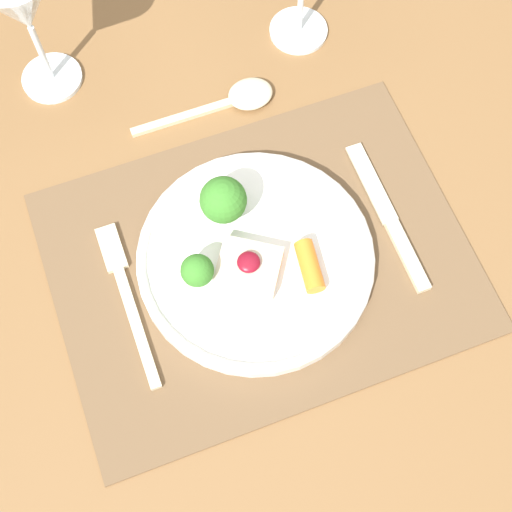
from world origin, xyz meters
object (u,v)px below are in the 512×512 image
(fork, at_px, (126,292))
(wine_glass_far, at_px, (22,8))
(spoon, at_px, (239,98))
(knife, at_px, (392,225))
(dinner_plate, at_px, (253,256))

(fork, distance_m, wine_glass_far, 0.34)
(fork, xyz_separation_m, spoon, (0.21, 0.20, 0.00))
(fork, distance_m, knife, 0.31)
(knife, height_order, wine_glass_far, wine_glass_far)
(dinner_plate, height_order, fork, dinner_plate)
(knife, bearing_deg, spoon, 117.19)
(dinner_plate, distance_m, fork, 0.15)
(dinner_plate, distance_m, spoon, 0.22)
(dinner_plate, distance_m, wine_glass_far, 0.38)
(dinner_plate, height_order, spoon, dinner_plate)
(fork, height_order, wine_glass_far, wine_glass_far)
(fork, relative_size, wine_glass_far, 1.13)
(fork, xyz_separation_m, wine_glass_far, (-0.01, 0.31, 0.12))
(wine_glass_far, bearing_deg, fork, -88.94)
(dinner_plate, bearing_deg, fork, 174.60)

